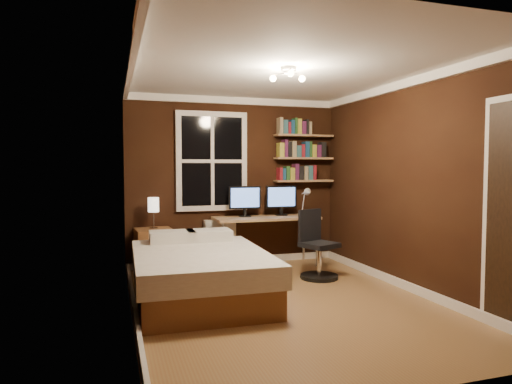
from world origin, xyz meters
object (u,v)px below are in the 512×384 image
object	(u,v)px
office_chair	(317,253)
bedside_lamp	(154,213)
radiator	(220,243)
desk	(266,221)
nightstand	(154,251)
monitor_left	(245,201)
monitor_right	(281,201)
desk_lamp	(305,201)
bed	(200,273)

from	to	relation	value
office_chair	bedside_lamp	bearing A→B (deg)	133.64
radiator	desk	world-z (taller)	desk
bedside_lamp	radiator	size ratio (longest dim) A/B	0.63
nightstand	radiator	bearing A→B (deg)	3.38
desk	monitor_left	world-z (taller)	monitor_left
nightstand	desk	bearing A→B (deg)	-6.38
office_chair	monitor_right	bearing A→B (deg)	76.86
desk	desk_lamp	size ratio (longest dim) A/B	3.51
monitor_right	desk_lamp	distance (m)	0.36
bedside_lamp	desk	xyz separation A→B (m)	(1.63, -0.06, -0.16)
office_chair	monitor_left	bearing A→B (deg)	104.79
desk_lamp	office_chair	size ratio (longest dim) A/B	0.49
nightstand	monitor_right	bearing A→B (deg)	-3.75
office_chair	radiator	bearing A→B (deg)	113.18
nightstand	office_chair	world-z (taller)	office_chair
nightstand	radiator	world-z (taller)	radiator
bed	desk	size ratio (longest dim) A/B	1.30
monitor_right	radiator	bearing A→B (deg)	173.09
desk	monitor_left	distance (m)	0.43
desk_lamp	office_chair	bearing A→B (deg)	-102.72
bed	nightstand	world-z (taller)	bed
bed	radiator	world-z (taller)	radiator
nightstand	bedside_lamp	size ratio (longest dim) A/B	1.40
bedside_lamp	radiator	world-z (taller)	bedside_lamp
bed	bedside_lamp	size ratio (longest dim) A/B	4.61
nightstand	office_chair	size ratio (longest dim) A/B	0.68
monitor_left	monitor_right	bearing A→B (deg)	0.00
bedside_lamp	desk	distance (m)	1.63
monitor_left	monitor_right	world-z (taller)	same
bed	monitor_left	world-z (taller)	monitor_left
bedside_lamp	monitor_right	distance (m)	1.90
bed	office_chair	world-z (taller)	office_chair
desk_lamp	bed	bearing A→B (deg)	-144.97
desk	nightstand	bearing A→B (deg)	177.91
desk	monitor_right	size ratio (longest dim) A/B	3.19
bedside_lamp	monitor_left	bearing A→B (deg)	0.77
radiator	monitor_left	world-z (taller)	monitor_left
nightstand	monitor_right	distance (m)	2.00
bedside_lamp	radiator	bearing A→B (deg)	7.67
bed	office_chair	distance (m)	1.72
monitor_right	desk	bearing A→B (deg)	-163.81
desk	monitor_left	bearing A→B (deg)	165.84
bedside_lamp	desk	bearing A→B (deg)	-2.09
radiator	office_chair	xyz separation A→B (m)	(1.06, -1.10, -0.01)
monitor_right	office_chair	size ratio (longest dim) A/B	0.54
nightstand	monitor_left	bearing A→B (deg)	-3.52
bed	monitor_left	distance (m)	1.87
bedside_lamp	monitor_right	world-z (taller)	monitor_right
radiator	monitor_right	size ratio (longest dim) A/B	1.42
desk_lamp	monitor_left	bearing A→B (deg)	168.38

